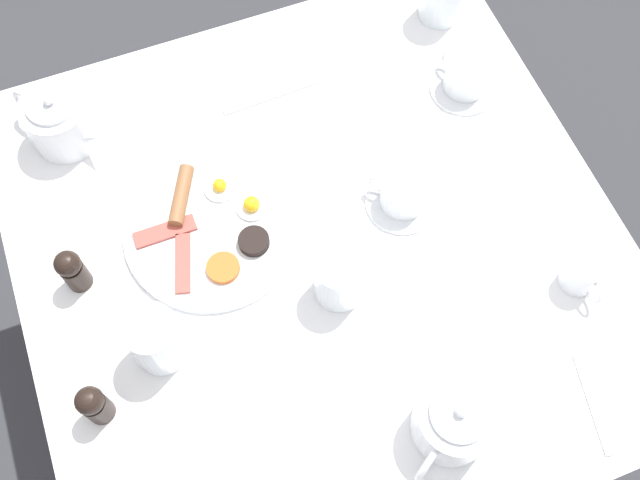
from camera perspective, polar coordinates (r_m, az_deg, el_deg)
The scene contains 14 objects.
ground_plane at distance 1.96m, azimuth 0.00°, elevation -9.08°, with size 8.00×8.00×0.00m, color #333338.
table at distance 1.35m, azimuth 0.00°, elevation -1.52°, with size 1.05×1.02×0.71m.
breakfast_plate at distance 1.31m, azimuth -8.21°, elevation 0.92°, with size 0.31×0.31×0.04m.
teapot_near at distance 1.16m, azimuth 10.14°, elevation -13.47°, with size 0.13×0.18×0.12m.
teapot_far at distance 1.44m, azimuth -19.28°, elevation 8.56°, with size 0.17×0.14×0.12m.
teacup_with_saucer_left at distance 1.47m, azimuth 11.02°, elevation 11.99°, with size 0.13×0.13×0.07m.
teacup_with_saucer_right at distance 1.31m, azimuth 6.33°, elevation 3.45°, with size 0.13×0.13×0.07m.
water_glass_short at distance 1.19m, azimuth -12.39°, elevation -7.44°, with size 0.08×0.08×0.12m.
wine_glass_spare at distance 1.21m, azimuth 1.34°, elevation -2.97°, with size 0.08×0.08×0.10m.
creamer_jug at distance 1.31m, azimuth 19.38°, elevation -2.46°, with size 0.09×0.06×0.07m.
pepper_grinder at distance 1.20m, azimuth -16.85°, elevation -11.91°, with size 0.04×0.04×0.10m.
salt_grinder at distance 1.28m, azimuth -18.36°, elevation -2.17°, with size 0.04×0.04×0.10m.
knife_by_plate at distance 1.45m, azimuth -3.75°, elevation 10.88°, with size 0.02×0.19×0.00m.
spoon_for_tea at distance 1.28m, azimuth 20.08°, elevation -11.67°, with size 0.16×0.04×0.00m.
Camera 1 is at (0.51, -0.19, 1.88)m, focal length 42.00 mm.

